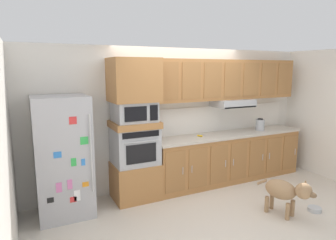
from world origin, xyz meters
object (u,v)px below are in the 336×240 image
object	(u,v)px
screwdriver	(200,136)
dog_food_bowl	(314,209)
dog	(286,191)
refrigerator	(63,157)
built_in_oven	(135,146)
electric_kettle	(260,125)
microwave	(134,111)

from	to	relation	value
screwdriver	dog_food_bowl	xyz separation A→B (m)	(1.01, -1.67, -0.90)
screwdriver	dog	size ratio (longest dim) A/B	0.19
refrigerator	screwdriver	xyz separation A→B (m)	(2.38, 0.09, 0.05)
built_in_oven	screwdriver	bearing A→B (deg)	0.89
screwdriver	refrigerator	bearing A→B (deg)	-177.90
electric_kettle	dog	distance (m)	1.86
screwdriver	electric_kettle	bearing A→B (deg)	-2.82
refrigerator	built_in_oven	size ratio (longest dim) A/B	2.51
built_in_oven	electric_kettle	distance (m)	2.62
refrigerator	dog	world-z (taller)	refrigerator
screwdriver	dog_food_bowl	world-z (taller)	screwdriver
microwave	dog	distance (m)	2.57
refrigerator	dog	bearing A→B (deg)	-27.35
built_in_oven	refrigerator	bearing A→B (deg)	-176.54
built_in_oven	dog	distance (m)	2.39
microwave	dog	bearing A→B (deg)	-41.64
electric_kettle	dog_food_bowl	distance (m)	1.92
refrigerator	screwdriver	world-z (taller)	refrigerator
refrigerator	electric_kettle	bearing A→B (deg)	0.31
electric_kettle	dog_food_bowl	bearing A→B (deg)	-102.33
screwdriver	electric_kettle	xyz separation A→B (m)	(1.36, -0.07, 0.10)
microwave	screwdriver	world-z (taller)	microwave
microwave	refrigerator	bearing A→B (deg)	-176.54
built_in_oven	dog_food_bowl	bearing A→B (deg)	-36.00
dog	dog_food_bowl	world-z (taller)	dog
microwave	electric_kettle	distance (m)	2.65
refrigerator	screwdriver	bearing A→B (deg)	2.10
screwdriver	electric_kettle	world-z (taller)	electric_kettle
electric_kettle	dog	xyz separation A→B (m)	(-0.88, -1.50, -0.65)
electric_kettle	dog_food_bowl	xyz separation A→B (m)	(-0.35, -1.60, -1.00)
refrigerator	microwave	bearing A→B (deg)	3.46
built_in_oven	electric_kettle	size ratio (longest dim) A/B	2.92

